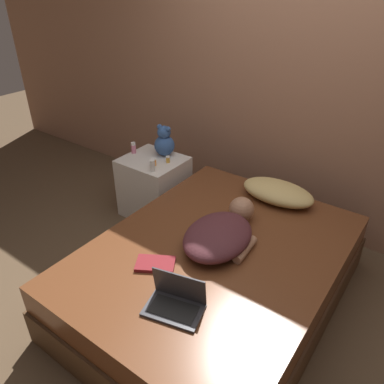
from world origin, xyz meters
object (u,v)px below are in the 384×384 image
at_px(laptop, 176,301).
at_px(bottle_white, 152,166).
at_px(person_lying, 222,232).
at_px(bottle_amber, 168,159).
at_px(book, 155,264).
at_px(bottle_orange, 153,162).
at_px(bottle_pink, 133,148).
at_px(pillow, 278,192).
at_px(teddy_bear, 164,142).

relative_size(laptop, bottle_white, 3.40).
bearing_deg(person_lying, bottle_amber, 144.38).
relative_size(bottle_white, book, 0.37).
xyz_separation_m(bottle_orange, bottle_amber, (0.06, 0.12, -0.00)).
relative_size(laptop, bottle_pink, 3.39).
height_order(person_lying, bottle_white, bottle_white).
xyz_separation_m(pillow, book, (-0.28, -1.15, -0.06)).
bearing_deg(bottle_white, pillow, 20.16).
relative_size(pillow, bottle_amber, 9.43).
bearing_deg(pillow, teddy_bear, -177.60).
bearing_deg(bottle_white, teddy_bear, 111.81).
bearing_deg(teddy_bear, bottle_pink, -152.04).
xyz_separation_m(pillow, teddy_bear, (-1.10, -0.05, 0.16)).
relative_size(bottle_orange, bottle_amber, 1.11).
xyz_separation_m(teddy_bear, bottle_amber, (0.12, -0.11, -0.09)).
bearing_deg(bottle_orange, pillow, 14.53).
height_order(laptop, bottle_amber, laptop).
height_order(person_lying, book, person_lying).
bearing_deg(pillow, bottle_white, -159.84).
bearing_deg(book, bottle_orange, 131.24).
xyz_separation_m(teddy_bear, bottle_orange, (0.06, -0.22, -0.09)).
height_order(bottle_white, bottle_amber, bottle_white).
distance_m(bottle_white, bottle_pink, 0.42).
bearing_deg(bottle_amber, bottle_orange, -118.78).
xyz_separation_m(bottle_orange, bottle_white, (0.07, -0.09, 0.02)).
bearing_deg(bottle_white, bottle_amber, 90.41).
relative_size(laptop, teddy_bear, 1.22).
bearing_deg(person_lying, bottle_orange, 151.57).
bearing_deg(bottle_pink, teddy_bear, 27.96).
bearing_deg(bottle_amber, bottle_pink, -175.48).
relative_size(pillow, book, 2.07).
bearing_deg(person_lying, pillow, 80.22).
bearing_deg(laptop, bottle_white, 121.91).
height_order(bottle_pink, book, bottle_pink).
bearing_deg(bottle_amber, teddy_bear, 139.12).
bearing_deg(laptop, person_lying, 85.12).
distance_m(bottle_orange, bottle_pink, 0.33).
distance_m(bottle_orange, bottle_white, 0.11).
distance_m(bottle_amber, bottle_pink, 0.38).
height_order(pillow, book, pillow).
xyz_separation_m(pillow, bottle_orange, (-1.04, -0.27, 0.07)).
distance_m(bottle_orange, bottle_amber, 0.13).
bearing_deg(bottle_orange, laptop, -44.70).
height_order(laptop, teddy_bear, teddy_bear).
xyz_separation_m(person_lying, bottle_orange, (-0.97, 0.44, 0.06)).
distance_m(pillow, bottle_white, 1.05).
relative_size(person_lying, book, 2.66).
distance_m(bottle_white, bottle_amber, 0.21).
bearing_deg(teddy_bear, bottle_amber, -40.88).
bearing_deg(bottle_pink, pillow, 7.68).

